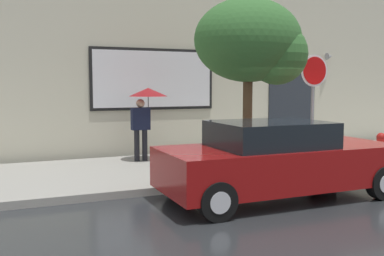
# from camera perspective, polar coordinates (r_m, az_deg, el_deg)

# --- Properties ---
(ground_plane) EXTENTS (60.00, 60.00, 0.00)m
(ground_plane) POSITION_cam_1_polar(r_m,az_deg,el_deg) (9.22, 15.14, -8.02)
(ground_plane) COLOR #282B2D
(sidewalk) EXTENTS (20.00, 4.00, 0.15)m
(sidewalk) POSITION_cam_1_polar(r_m,az_deg,el_deg) (11.66, 6.01, -4.64)
(sidewalk) COLOR gray
(sidewalk) RESTS_ON ground
(building_facade) EXTENTS (20.00, 0.67, 7.00)m
(building_facade) POSITION_cam_1_polar(r_m,az_deg,el_deg) (13.78, 1.00, 11.18)
(building_facade) COLOR beige
(building_facade) RESTS_ON ground
(parked_car) EXTENTS (4.53, 1.91, 1.46)m
(parked_car) POSITION_cam_1_polar(r_m,az_deg,el_deg) (8.49, 10.97, -4.12)
(parked_car) COLOR maroon
(parked_car) RESTS_ON ground
(fire_hydrant) EXTENTS (0.30, 0.44, 0.74)m
(fire_hydrant) POSITION_cam_1_polar(r_m,az_deg,el_deg) (12.59, 23.10, -2.29)
(fire_hydrant) COLOR red
(fire_hydrant) RESTS_ON sidewalk
(pedestrian_with_umbrella) EXTENTS (1.01, 1.01, 1.91)m
(pedestrian_with_umbrella) POSITION_cam_1_polar(r_m,az_deg,el_deg) (11.62, -5.96, 3.28)
(pedestrian_with_umbrella) COLOR black
(pedestrian_with_umbrella) RESTS_ON sidewalk
(street_tree) EXTENTS (2.46, 2.09, 3.89)m
(street_tree) POSITION_cam_1_polar(r_m,az_deg,el_deg) (10.07, 8.00, 10.67)
(street_tree) COLOR #4C3823
(street_tree) RESTS_ON sidewalk
(stop_sign) EXTENTS (0.76, 0.10, 2.70)m
(stop_sign) POSITION_cam_1_polar(r_m,az_deg,el_deg) (11.05, 15.36, 4.97)
(stop_sign) COLOR gray
(stop_sign) RESTS_ON sidewalk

